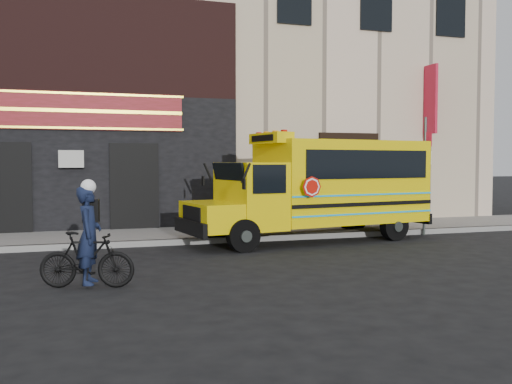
{
  "coord_description": "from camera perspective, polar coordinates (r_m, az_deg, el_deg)",
  "views": [
    {
      "loc": [
        -4.91,
        -12.1,
        2.16
      ],
      "look_at": [
        -0.47,
        1.85,
        1.39
      ],
      "focal_mm": 40.0,
      "sensor_mm": 36.0,
      "label": 1
    }
  ],
  "objects": [
    {
      "name": "ground",
      "position": [
        13.24,
        4.38,
        -6.38
      ],
      "size": [
        120.0,
        120.0,
        0.0
      ],
      "primitive_type": "plane",
      "color": "black",
      "rests_on": "ground"
    },
    {
      "name": "curb",
      "position": [
        15.64,
        0.79,
        -4.65
      ],
      "size": [
        40.0,
        0.2,
        0.15
      ],
      "primitive_type": "cube",
      "color": "gray",
      "rests_on": "ground"
    },
    {
      "name": "sidewalk",
      "position": [
        17.06,
        -0.81,
        -4.01
      ],
      "size": [
        40.0,
        3.0,
        0.15
      ],
      "primitive_type": "cube",
      "color": "#615E5B",
      "rests_on": "ground"
    },
    {
      "name": "building",
      "position": [
        23.41,
        -5.56,
        12.75
      ],
      "size": [
        20.0,
        10.7,
        12.0
      ],
      "color": "#C7AD95",
      "rests_on": "sidewalk"
    },
    {
      "name": "school_bus",
      "position": [
        15.78,
        6.56,
        0.63
      ],
      "size": [
        7.15,
        3.17,
        2.92
      ],
      "color": "black",
      "rests_on": "ground"
    },
    {
      "name": "sign_pole",
      "position": [
        17.52,
        16.56,
        2.05
      ],
      "size": [
        0.12,
        0.3,
        3.48
      ],
      "color": "#39403B",
      "rests_on": "ground"
    },
    {
      "name": "bicycle",
      "position": [
        10.24,
        -16.55,
        -6.51
      ],
      "size": [
        1.68,
        0.89,
        0.97
      ],
      "primitive_type": "imported",
      "rotation": [
        0.0,
        0.0,
        1.29
      ],
      "color": "black",
      "rests_on": "ground"
    },
    {
      "name": "cyclist",
      "position": [
        10.27,
        -16.35,
        -4.42
      ],
      "size": [
        0.53,
        0.69,
        1.7
      ],
      "primitive_type": "imported",
      "rotation": [
        0.0,
        0.0,
        1.36
      ],
      "color": "black",
      "rests_on": "ground"
    }
  ]
}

